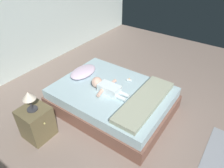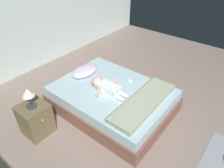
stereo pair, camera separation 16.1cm
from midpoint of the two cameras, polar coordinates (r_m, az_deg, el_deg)
The scene contains 10 objects.
ground_plane at distance 3.13m, azimuth 8.86°, elevation -15.15°, with size 8.00×8.00×0.00m, color gray.
wall_behind_bed at distance 4.42m, azimuth -26.36°, elevation 17.29°, with size 8.00×0.12×2.55m, color silver.
bed at distance 3.44m, azimuth 1.35°, elevation -4.25°, with size 1.41×1.91×0.41m.
pillow at distance 3.67m, azimuth -6.38°, elevation 3.67°, with size 0.54×0.34×0.13m.
baby at distance 3.24m, azimuth -0.27°, elevation -0.83°, with size 0.50×0.68×0.18m.
toothbrush at distance 3.44m, azimuth 1.41°, elevation 0.33°, with size 0.07×0.12×0.02m.
nightstand at distance 3.19m, azimuth -19.30°, elevation -9.39°, with size 0.38×0.41×0.51m.
lamp at distance 2.89m, azimuth -21.10°, elevation -2.69°, with size 0.18×0.18×0.30m.
blanket at distance 3.04m, azimuth 10.42°, elevation -5.13°, with size 1.27×0.39×0.07m.
baby_bottle at distance 3.48m, azimuth 6.41°, elevation 0.96°, with size 0.06×0.09×0.07m.
Camera 2 is at (-1.77, -0.93, 2.40)m, focal length 32.53 mm.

